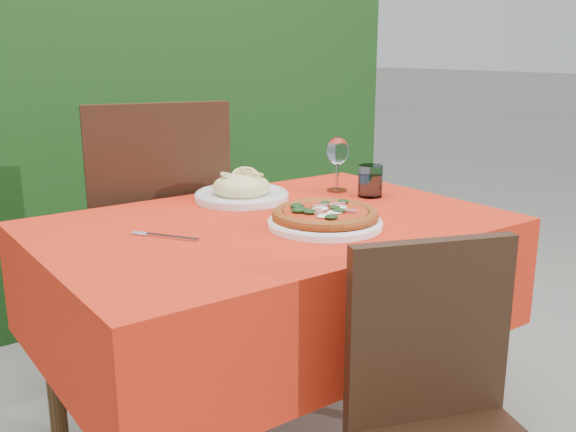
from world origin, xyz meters
TOP-DOWN VIEW (x-y plane):
  - hedge at (0.00, 1.55)m, footprint 3.20×0.55m
  - dining_table at (0.00, 0.00)m, footprint 1.26×0.86m
  - chair_near at (-0.02, -0.67)m, footprint 0.48×0.48m
  - chair_far at (-0.07, 0.61)m, footprint 0.58×0.58m
  - pizza_plate at (0.08, -0.14)m, footprint 0.36×0.36m
  - pasta_plate at (0.06, 0.26)m, footprint 0.30×0.30m
  - water_glass at (0.43, 0.06)m, footprint 0.08×0.08m
  - wine_glass at (0.39, 0.18)m, footprint 0.08×0.08m
  - fork at (-0.30, 0.01)m, footprint 0.13×0.19m

SIDE VIEW (x-z plane):
  - chair_near at x=-0.02m, z-range 0.06..0.89m
  - dining_table at x=0.00m, z-range 0.22..0.97m
  - chair_far at x=-0.07m, z-range 0.08..1.12m
  - fork at x=-0.30m, z-range 0.75..0.75m
  - pizza_plate at x=0.08m, z-range 0.75..0.80m
  - pasta_plate at x=0.06m, z-range 0.74..0.82m
  - water_glass at x=0.43m, z-range 0.74..0.85m
  - wine_glass at x=0.39m, z-range 0.79..0.97m
  - hedge at x=0.00m, z-range 0.03..1.81m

